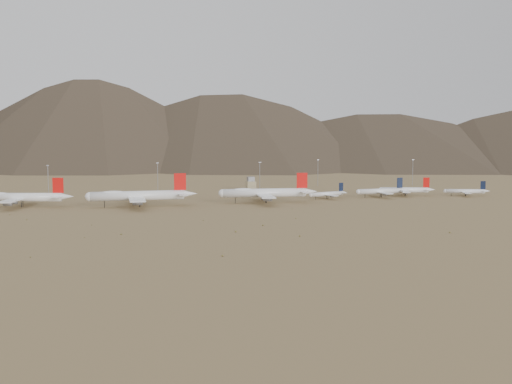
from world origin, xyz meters
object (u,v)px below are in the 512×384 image
object	(u,v)px
widebody_west	(21,197)
narrowbody_a	(328,194)
widebody_east	(265,193)
control_tower	(251,184)
narrowbody_b	(381,191)
widebody_centre	(138,196)

from	to	relation	value
widebody_west	narrowbody_a	size ratio (longest dim) A/B	1.89
widebody_east	control_tower	world-z (taller)	widebody_east
widebody_west	narrowbody_b	bearing A→B (deg)	13.86
widebody_west	widebody_east	world-z (taller)	widebody_east
widebody_west	widebody_centre	bearing A→B (deg)	1.48
widebody_centre	narrowbody_b	distance (m)	195.98
narrowbody_a	control_tower	xyz separation A→B (m)	(-39.82, 86.85, 1.34)
widebody_centre	narrowbody_a	world-z (taller)	widebody_centre
narrowbody_b	control_tower	xyz separation A→B (m)	(-86.11, 87.56, 0.28)
narrowbody_a	narrowbody_b	bearing A→B (deg)	-15.96
widebody_centre	narrowbody_b	bearing A→B (deg)	5.57
widebody_centre	widebody_east	distance (m)	93.47
control_tower	narrowbody_b	bearing A→B (deg)	-45.48
widebody_east	control_tower	xyz separation A→B (m)	(16.01, 100.43, -2.37)
narrowbody_a	narrowbody_b	world-z (taller)	narrowbody_b
widebody_centre	widebody_east	xyz separation A→B (m)	(93.46, -0.77, -0.39)
narrowbody_a	control_tower	size ratio (longest dim) A/B	3.02
widebody_east	control_tower	distance (m)	101.72
widebody_centre	widebody_east	world-z (taller)	widebody_centre
widebody_west	control_tower	size ratio (longest dim) A/B	5.72
narrowbody_b	widebody_east	bearing A→B (deg)	-176.28
widebody_centre	widebody_east	size ratio (longest dim) A/B	1.05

